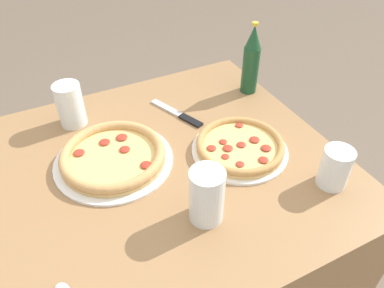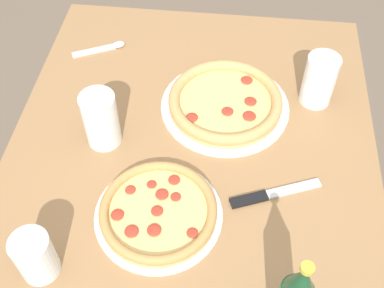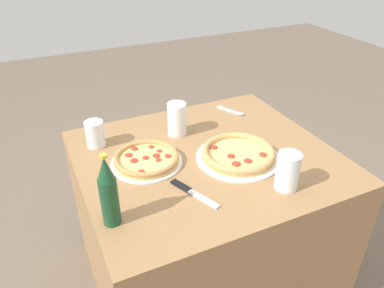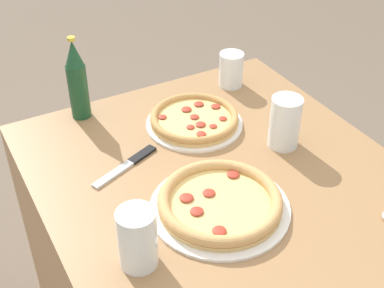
{
  "view_description": "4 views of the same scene",
  "coord_description": "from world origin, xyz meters",
  "px_view_note": "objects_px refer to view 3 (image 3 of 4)",
  "views": [
    {
      "loc": [
        0.26,
        0.72,
        1.44
      ],
      "look_at": [
        -0.1,
        0.01,
        0.77
      ],
      "focal_mm": 35.0,
      "sensor_mm": 36.0,
      "label": 1
    },
    {
      "loc": [
        -0.77,
        -0.08,
        1.64
      ],
      "look_at": [
        -0.1,
        -0.01,
        0.8
      ],
      "focal_mm": 45.0,
      "sensor_mm": 36.0,
      "label": 2
    },
    {
      "loc": [
        -0.59,
        -1.13,
        1.54
      ],
      "look_at": [
        -0.07,
        -0.01,
        0.8
      ],
      "focal_mm": 35.0,
      "sensor_mm": 36.0,
      "label": 3
    },
    {
      "loc": [
        0.89,
        -0.58,
        1.59
      ],
      "look_at": [
        -0.08,
        -0.04,
        0.78
      ],
      "focal_mm": 50.0,
      "sensor_mm": 36.0,
      "label": 4
    }
  ],
  "objects_px": {
    "beer_bottle": "(108,192)",
    "knife": "(192,192)",
    "spoon": "(234,112)",
    "glass_water": "(177,120)",
    "glass_mango_juice": "(95,135)",
    "glass_cola": "(287,173)",
    "pizza_veggie": "(146,159)",
    "pizza_margherita": "(238,154)"
  },
  "relations": [
    {
      "from": "glass_water",
      "to": "glass_mango_juice",
      "type": "xyz_separation_m",
      "value": [
        -0.35,
        0.05,
        -0.02
      ]
    },
    {
      "from": "glass_mango_juice",
      "to": "glass_water",
      "type": "bearing_deg",
      "value": -8.3
    },
    {
      "from": "glass_water",
      "to": "knife",
      "type": "xyz_separation_m",
      "value": [
        -0.12,
        -0.41,
        -0.06
      ]
    },
    {
      "from": "pizza_margherita",
      "to": "spoon",
      "type": "distance_m",
      "value": 0.41
    },
    {
      "from": "beer_bottle",
      "to": "spoon",
      "type": "height_order",
      "value": "beer_bottle"
    },
    {
      "from": "glass_water",
      "to": "spoon",
      "type": "distance_m",
      "value": 0.35
    },
    {
      "from": "pizza_margherita",
      "to": "spoon",
      "type": "bearing_deg",
      "value": 61.72
    },
    {
      "from": "spoon",
      "to": "pizza_margherita",
      "type": "bearing_deg",
      "value": -118.28
    },
    {
      "from": "knife",
      "to": "spoon",
      "type": "distance_m",
      "value": 0.67
    },
    {
      "from": "pizza_margherita",
      "to": "pizza_veggie",
      "type": "height_order",
      "value": "pizza_margherita"
    },
    {
      "from": "glass_water",
      "to": "glass_cola",
      "type": "height_order",
      "value": "glass_water"
    },
    {
      "from": "pizza_veggie",
      "to": "beer_bottle",
      "type": "distance_m",
      "value": 0.35
    },
    {
      "from": "beer_bottle",
      "to": "spoon",
      "type": "distance_m",
      "value": 0.91
    },
    {
      "from": "pizza_veggie",
      "to": "beer_bottle",
      "type": "bearing_deg",
      "value": -127.42
    },
    {
      "from": "pizza_margherita",
      "to": "glass_cola",
      "type": "relative_size",
      "value": 2.39
    },
    {
      "from": "glass_water",
      "to": "glass_mango_juice",
      "type": "relative_size",
      "value": 1.3
    },
    {
      "from": "pizza_veggie",
      "to": "beer_bottle",
      "type": "xyz_separation_m",
      "value": [
        -0.21,
        -0.27,
        0.1
      ]
    },
    {
      "from": "glass_mango_juice",
      "to": "glass_cola",
      "type": "distance_m",
      "value": 0.79
    },
    {
      "from": "beer_bottle",
      "to": "spoon",
      "type": "bearing_deg",
      "value": 34.51
    },
    {
      "from": "pizza_margherita",
      "to": "beer_bottle",
      "type": "xyz_separation_m",
      "value": [
        -0.55,
        -0.15,
        0.1
      ]
    },
    {
      "from": "glass_water",
      "to": "glass_mango_juice",
      "type": "height_order",
      "value": "glass_water"
    },
    {
      "from": "pizza_veggie",
      "to": "glass_water",
      "type": "xyz_separation_m",
      "value": [
        0.2,
        0.17,
        0.05
      ]
    },
    {
      "from": "pizza_veggie",
      "to": "glass_cola",
      "type": "distance_m",
      "value": 0.53
    },
    {
      "from": "pizza_veggie",
      "to": "glass_water",
      "type": "bearing_deg",
      "value": 39.43
    },
    {
      "from": "pizza_margherita",
      "to": "glass_water",
      "type": "xyz_separation_m",
      "value": [
        -0.14,
        0.29,
        0.05
      ]
    },
    {
      "from": "knife",
      "to": "spoon",
      "type": "height_order",
      "value": "spoon"
    },
    {
      "from": "knife",
      "to": "spoon",
      "type": "relative_size",
      "value": 1.39
    },
    {
      "from": "pizza_margherita",
      "to": "spoon",
      "type": "xyz_separation_m",
      "value": [
        0.2,
        0.36,
        -0.02
      ]
    },
    {
      "from": "pizza_veggie",
      "to": "knife",
      "type": "bearing_deg",
      "value": -71.36
    },
    {
      "from": "pizza_veggie",
      "to": "glass_mango_juice",
      "type": "xyz_separation_m",
      "value": [
        -0.15,
        0.22,
        0.03
      ]
    },
    {
      "from": "glass_cola",
      "to": "beer_bottle",
      "type": "xyz_separation_m",
      "value": [
        -0.6,
        0.09,
        0.06
      ]
    },
    {
      "from": "pizza_veggie",
      "to": "glass_cola",
      "type": "relative_size",
      "value": 2.01
    },
    {
      "from": "pizza_veggie",
      "to": "glass_cola",
      "type": "bearing_deg",
      "value": -41.71
    },
    {
      "from": "glass_water",
      "to": "knife",
      "type": "distance_m",
      "value": 0.43
    },
    {
      "from": "glass_mango_juice",
      "to": "beer_bottle",
      "type": "height_order",
      "value": "beer_bottle"
    },
    {
      "from": "beer_bottle",
      "to": "knife",
      "type": "height_order",
      "value": "beer_bottle"
    },
    {
      "from": "glass_water",
      "to": "glass_mango_juice",
      "type": "distance_m",
      "value": 0.35
    },
    {
      "from": "pizza_margherita",
      "to": "pizza_veggie",
      "type": "bearing_deg",
      "value": 160.37
    },
    {
      "from": "glass_mango_juice",
      "to": "glass_cola",
      "type": "height_order",
      "value": "glass_cola"
    },
    {
      "from": "pizza_veggie",
      "to": "knife",
      "type": "relative_size",
      "value": 1.34
    },
    {
      "from": "glass_mango_juice",
      "to": "knife",
      "type": "xyz_separation_m",
      "value": [
        0.23,
        -0.46,
        -0.05
      ]
    },
    {
      "from": "glass_cola",
      "to": "pizza_veggie",
      "type": "bearing_deg",
      "value": 138.29
    }
  ]
}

